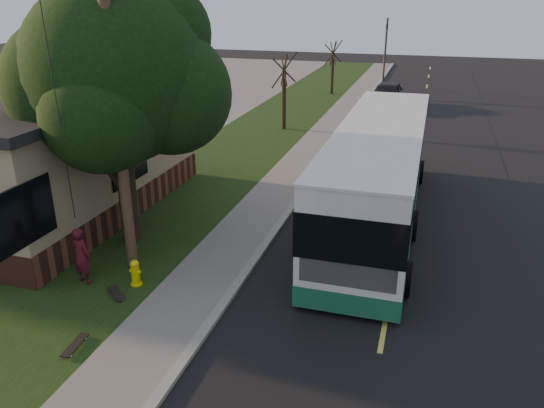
{
  "coord_description": "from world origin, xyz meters",
  "views": [
    {
      "loc": [
        4.49,
        -10.87,
        7.41
      ],
      "look_at": [
        0.25,
        3.23,
        1.5
      ],
      "focal_mm": 35.0,
      "sensor_mm": 36.0,
      "label": 1
    }
  ],
  "objects": [
    {
      "name": "road",
      "position": [
        4.0,
        10.0,
        0.01
      ],
      "size": [
        8.0,
        80.0,
        0.01
      ],
      "primitive_type": "cube",
      "color": "black",
      "rests_on": "ground"
    },
    {
      "name": "skateboard_main",
      "position": [
        -2.5,
        -2.82,
        0.13
      ],
      "size": [
        0.3,
        0.89,
        0.08
      ],
      "color": "black",
      "rests_on": "grass_verge"
    },
    {
      "name": "fire_hydrant",
      "position": [
        -2.6,
        0.0,
        0.43
      ],
      "size": [
        0.32,
        0.32,
        0.74
      ],
      "color": "yellow",
      "rests_on": "grass_verge"
    },
    {
      "name": "grass_verge",
      "position": [
        -4.5,
        10.0,
        0.04
      ],
      "size": [
        5.0,
        80.0,
        0.07
      ],
      "primitive_type": "cube",
      "color": "black",
      "rests_on": "ground"
    },
    {
      "name": "skateboard_spare",
      "position": [
        -2.82,
        -0.63,
        0.13
      ],
      "size": [
        0.79,
        0.71,
        0.08
      ],
      "color": "black",
      "rests_on": "grass_verge"
    },
    {
      "name": "curb",
      "position": [
        0.0,
        10.0,
        0.06
      ],
      "size": [
        0.25,
        80.0,
        0.12
      ],
      "primitive_type": "cube",
      "color": "gray",
      "rests_on": "ground"
    },
    {
      "name": "transit_bus",
      "position": [
        3.04,
        6.26,
        1.81
      ],
      "size": [
        2.89,
        12.54,
        3.39
      ],
      "color": "silver",
      "rests_on": "ground"
    },
    {
      "name": "bare_tree_far",
      "position": [
        -3.0,
        30.0,
        2.0
      ],
      "size": [
        1.38,
        1.21,
        4.03
      ],
      "color": "black",
      "rests_on": "grass_verge"
    },
    {
      "name": "traffic_signal",
      "position": [
        0.5,
        34.0,
        3.16
      ],
      "size": [
        0.18,
        0.22,
        5.5
      ],
      "color": "#2D2D30",
      "rests_on": "ground"
    },
    {
      "name": "skateboarder",
      "position": [
        -4.02,
        -0.27,
        0.87
      ],
      "size": [
        0.65,
        0.49,
        1.6
      ],
      "primitive_type": "imported",
      "rotation": [
        0.0,
        0.0,
        2.94
      ],
      "color": "#4E0F1B",
      "rests_on": "grass_verge"
    },
    {
      "name": "ground",
      "position": [
        0.0,
        0.0,
        0.0
      ],
      "size": [
        120.0,
        120.0,
        0.0
      ],
      "primitive_type": "plane",
      "color": "black",
      "rests_on": "ground"
    },
    {
      "name": "distant_car",
      "position": [
        1.5,
        26.3,
        0.85
      ],
      "size": [
        2.34,
        5.1,
        1.7
      ],
      "primitive_type": "imported",
      "rotation": [
        0.0,
        0.0,
        -0.07
      ],
      "color": "black",
      "rests_on": "ground"
    },
    {
      "name": "leafy_tree",
      "position": [
        -4.17,
        2.65,
        5.17
      ],
      "size": [
        6.3,
        6.0,
        7.8
      ],
      "color": "black",
      "rests_on": "grass_verge"
    },
    {
      "name": "utility_pole",
      "position": [
        -3.31,
        0.99,
        4.63
      ],
      "size": [
        2.86,
        3.21,
        9.07
      ],
      "color": "#473321",
      "rests_on": "ground"
    },
    {
      "name": "sidewalk",
      "position": [
        -1.0,
        10.0,
        0.04
      ],
      "size": [
        2.0,
        80.0,
        0.08
      ],
      "primitive_type": "cube",
      "color": "slate",
      "rests_on": "ground"
    },
    {
      "name": "dumpster",
      "position": [
        -8.45,
        5.46,
        0.77
      ],
      "size": [
        1.74,
        1.43,
        1.46
      ],
      "color": "black",
      "rests_on": "building_lot"
    },
    {
      "name": "bare_tree_near",
      "position": [
        -3.5,
        18.0,
        2.15
      ],
      "size": [
        1.38,
        1.21,
        4.31
      ],
      "color": "black",
      "rests_on": "grass_verge"
    },
    {
      "name": "building_lot",
      "position": [
        -14.5,
        10.0,
        0.02
      ],
      "size": [
        15.0,
        80.0,
        0.04
      ],
      "primitive_type": "cube",
      "color": "slate",
      "rests_on": "ground"
    }
  ]
}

